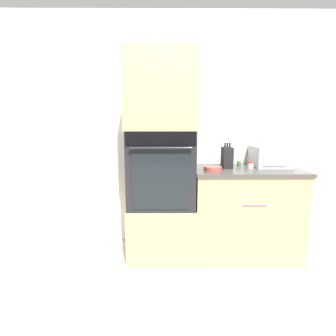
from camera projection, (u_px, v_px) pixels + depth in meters
name	position (u px, v px, depth m)	size (l,w,h in m)	color
ground_plane	(196.00, 268.00, 2.48)	(12.00, 12.00, 0.00)	beige
wall_back	(192.00, 133.00, 2.89)	(8.00, 0.05, 2.50)	silver
oven_cabinet_base	(162.00, 228.00, 2.73)	(0.66, 0.60, 0.54)	tan
wall_oven	(161.00, 168.00, 2.62)	(0.64, 0.64, 0.74)	black
oven_cabinet_upper	(161.00, 92.00, 2.49)	(0.66, 0.60, 0.73)	tan
counter_unit	(244.00, 211.00, 2.71)	(1.07, 0.63, 0.91)	tan
microwave	(270.00, 157.00, 2.72)	(0.35, 0.36, 0.21)	#B2B5BA
knife_block	(227.00, 157.00, 2.64)	(0.10, 0.16, 0.25)	black
bowl	(213.00, 168.00, 2.51)	(0.17, 0.17, 0.04)	#B24C42
condiment_jar_near	(239.00, 163.00, 2.76)	(0.04, 0.04, 0.06)	#427047
condiment_jar_mid	(251.00, 165.00, 2.62)	(0.06, 0.06, 0.07)	silver
condiment_jar_far	(224.00, 162.00, 2.84)	(0.05, 0.05, 0.07)	silver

